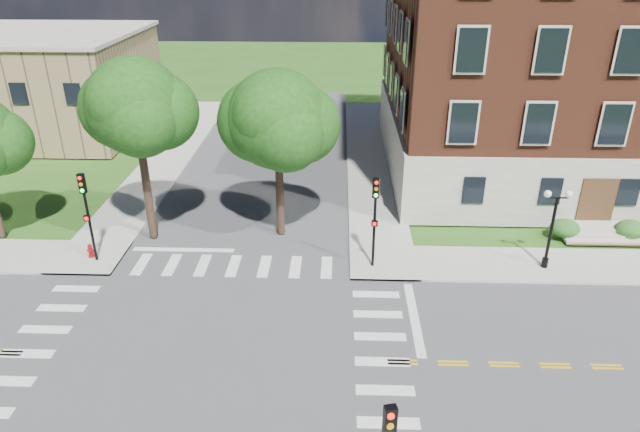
{
  "coord_description": "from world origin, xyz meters",
  "views": [
    {
      "loc": [
        5.33,
        -17.96,
        15.08
      ],
      "look_at": [
        4.48,
        6.67,
        3.2
      ],
      "focal_mm": 32.0,
      "sensor_mm": 36.0,
      "label": 1
    }
  ],
  "objects_px": {
    "twin_lamp_west": "(552,225)",
    "fire_hydrant": "(91,251)",
    "traffic_signal_nw": "(86,206)",
    "traffic_signal_ne": "(375,211)"
  },
  "relations": [
    {
      "from": "traffic_signal_ne",
      "to": "traffic_signal_nw",
      "type": "distance_m",
      "value": 14.37
    },
    {
      "from": "fire_hydrant",
      "to": "traffic_signal_nw",
      "type": "bearing_deg",
      "value": -37.65
    },
    {
      "from": "twin_lamp_west",
      "to": "fire_hydrant",
      "type": "height_order",
      "value": "twin_lamp_west"
    },
    {
      "from": "twin_lamp_west",
      "to": "fire_hydrant",
      "type": "distance_m",
      "value": 23.6
    },
    {
      "from": "traffic_signal_ne",
      "to": "traffic_signal_nw",
      "type": "xyz_separation_m",
      "value": [
        -14.37,
        0.09,
        0.0
      ]
    },
    {
      "from": "fire_hydrant",
      "to": "twin_lamp_west",
      "type": "bearing_deg",
      "value": -0.53
    },
    {
      "from": "traffic_signal_ne",
      "to": "fire_hydrant",
      "type": "distance_m",
      "value": 15.01
    },
    {
      "from": "traffic_signal_ne",
      "to": "fire_hydrant",
      "type": "bearing_deg",
      "value": 178.5
    },
    {
      "from": "traffic_signal_ne",
      "to": "twin_lamp_west",
      "type": "relative_size",
      "value": 1.13
    },
    {
      "from": "traffic_signal_nw",
      "to": "fire_hydrant",
      "type": "distance_m",
      "value": 2.76
    }
  ]
}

